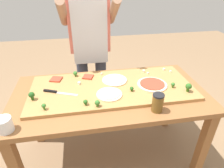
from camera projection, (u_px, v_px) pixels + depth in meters
name	position (u px, v px, depth m)	size (l,w,h in m)	color
ground_plane	(110.00, 155.00, 1.96)	(8.00, 8.00, 0.00)	#896B4C
prep_table	(110.00, 103.00, 1.62)	(1.56, 0.80, 0.77)	brown
cutting_board	(112.00, 88.00, 1.60)	(1.33, 0.57, 0.03)	#B27F47
chefs_knife	(56.00, 92.00, 1.51)	(0.27, 0.12, 0.02)	#B7BABF
pizza_whole_white_garlic	(114.00, 80.00, 1.67)	(0.22, 0.22, 0.02)	beige
pizza_whole_tomato_red	(152.00, 84.00, 1.61)	(0.25, 0.25, 0.02)	beige
pizza_whole_cheese_artichoke	(109.00, 94.00, 1.48)	(0.20, 0.20, 0.02)	beige
pizza_slice_near_right	(56.00, 79.00, 1.69)	(0.09, 0.09, 0.01)	#BC3D28
pizza_slice_near_left	(88.00, 77.00, 1.73)	(0.08, 0.08, 0.01)	#BC3D28
broccoli_floret_back_mid	(132.00, 89.00, 1.52)	(0.03, 0.03, 0.04)	#366618
broccoli_floret_back_left	(97.00, 103.00, 1.35)	(0.04, 0.04, 0.05)	#3F7220
broccoli_floret_front_mid	(75.00, 73.00, 1.73)	(0.04, 0.04, 0.05)	#3F7220
broccoli_floret_center_right	(189.00, 87.00, 1.51)	(0.05, 0.05, 0.07)	#366618
broccoli_floret_back_right	(32.00, 95.00, 1.41)	(0.05, 0.05, 0.06)	#2C5915
broccoli_floret_front_left	(44.00, 106.00, 1.32)	(0.03, 0.03, 0.05)	#3F7220
broccoli_floret_center_left	(173.00, 85.00, 1.57)	(0.03, 0.03, 0.05)	#3F7220
broccoli_floret_front_right	(85.00, 102.00, 1.37)	(0.03, 0.03, 0.04)	#366618
cheese_crumble_a	(171.00, 71.00, 1.82)	(0.01, 0.01, 0.01)	white
cheese_crumble_b	(164.00, 69.00, 1.85)	(0.02, 0.02, 0.02)	white
cheese_crumble_c	(144.00, 71.00, 1.81)	(0.02, 0.02, 0.02)	white
cheese_crumble_d	(79.00, 83.00, 1.62)	(0.02, 0.02, 0.02)	white
cheese_crumble_e	(102.00, 74.00, 1.77)	(0.01, 0.01, 0.01)	silver
cheese_crumble_f	(148.00, 73.00, 1.78)	(0.01, 0.01, 0.01)	silver
flour_cup	(5.00, 125.00, 1.17)	(0.10, 0.10, 0.09)	white
sauce_jar	(158.00, 103.00, 1.33)	(0.08, 0.08, 0.14)	brown
cook_center	(90.00, 40.00, 1.97)	(0.54, 0.39, 1.67)	#333847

